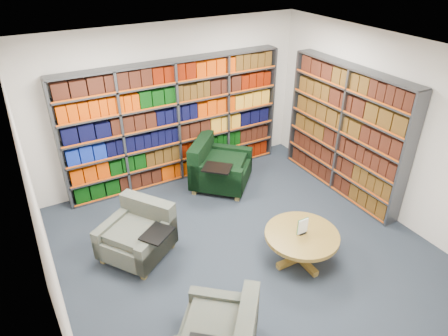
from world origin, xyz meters
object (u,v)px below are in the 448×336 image
chair_green_right (216,168)px  chair_teal_front (225,334)px  coffee_table (301,239)px  chair_teal_left (140,234)px

chair_green_right → chair_teal_front: 3.42m
coffee_table → chair_green_right: bearing=92.1°
coffee_table → chair_teal_left: bearing=146.1°
chair_teal_left → chair_teal_front: size_ratio=1.07×
chair_teal_left → chair_teal_front: chair_teal_left is taller
chair_green_right → chair_teal_front: chair_green_right is taller
chair_teal_front → chair_green_right: bearing=63.4°
chair_teal_left → chair_green_right: (1.79, 1.06, 0.04)m
chair_teal_front → coffee_table: 1.78m
chair_teal_left → chair_green_right: bearing=30.5°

